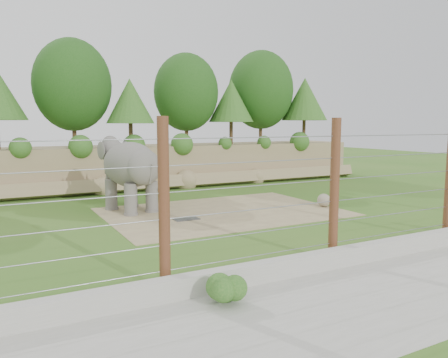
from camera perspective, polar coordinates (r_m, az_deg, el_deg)
name	(u,v)px	position (r m, az deg, el deg)	size (l,w,h in m)	color
ground	(249,227)	(16.41, 3.32, -6.32)	(90.00, 90.00, 0.00)	#396B1E
back_embankment	(152,122)	(27.76, -9.44, 7.35)	(30.00, 5.52, 8.77)	#948157
dirt_patch	(223,212)	(19.20, -0.09, -4.30)	(10.00, 7.00, 0.02)	#917C5B
drain_grate	(186,219)	(17.71, -4.95, -5.22)	(1.00, 0.60, 0.03)	#262628
elephant	(131,175)	(19.61, -12.10, 0.50)	(1.70, 3.96, 3.21)	#615D57
stone_ball	(324,200)	(20.78, 12.91, -2.72)	(0.61, 0.61, 0.61)	#7C6E5D
retaining_wall	(345,256)	(12.51, 15.53, -9.69)	(26.00, 0.35, 0.50)	#A6A59A
walkway	(406,289)	(11.31, 22.68, -13.13)	(26.00, 4.00, 0.01)	#A6A59A
barrier_fence	(334,190)	(12.49, 14.22, -1.45)	(20.26, 0.26, 4.00)	#4F2F13
walkway_shrub	(228,290)	(9.56, 0.50, -14.32)	(0.62, 0.62, 0.62)	#265F1C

